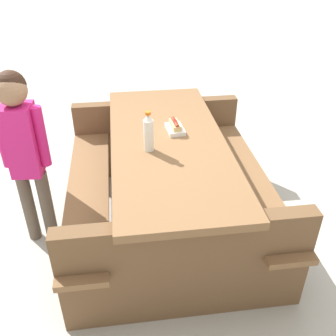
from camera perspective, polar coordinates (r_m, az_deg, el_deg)
The scene contains 5 objects.
ground_plane at distance 3.01m, azimuth -0.00°, elevation -8.45°, with size 30.00×30.00×0.00m, color #B7B2A8.
picnic_table at distance 2.74m, azimuth -0.00°, elevation -1.41°, with size 2.16×1.91×0.75m.
soda_bottle at distance 2.40m, azimuth -2.90°, elevation 5.24°, with size 0.06×0.06×0.27m.
hotdog_tray at distance 2.67m, azimuth 1.06°, elevation 6.09°, with size 0.21×0.17×0.08m.
child_in_coat at distance 2.61m, azimuth -20.71°, elevation 3.75°, with size 0.22×0.30×1.26m.
Camera 1 is at (-2.22, -0.44, 1.98)m, focal length 41.16 mm.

